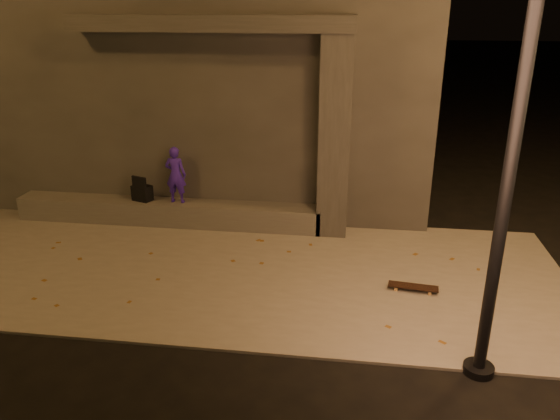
# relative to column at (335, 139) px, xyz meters

# --- Properties ---
(ground) EXTENTS (120.00, 120.00, 0.00)m
(ground) POSITION_rel_column_xyz_m (-1.70, -3.75, -1.84)
(ground) COLOR black
(ground) RESTS_ON ground
(sidewalk) EXTENTS (11.00, 4.40, 0.04)m
(sidewalk) POSITION_rel_column_xyz_m (-1.70, -1.75, -1.82)
(sidewalk) COLOR slate
(sidewalk) RESTS_ON ground
(building) EXTENTS (9.00, 5.10, 5.22)m
(building) POSITION_rel_column_xyz_m (-2.70, 2.74, 0.77)
(building) COLOR #393734
(building) RESTS_ON ground
(ledge) EXTENTS (6.00, 0.55, 0.45)m
(ledge) POSITION_rel_column_xyz_m (-3.20, 0.00, -1.58)
(ledge) COLOR #56524E
(ledge) RESTS_ON sidewalk
(column) EXTENTS (0.55, 0.55, 3.60)m
(column) POSITION_rel_column_xyz_m (0.00, 0.00, 0.00)
(column) COLOR #393734
(column) RESTS_ON sidewalk
(canopy) EXTENTS (5.00, 0.70, 0.28)m
(canopy) POSITION_rel_column_xyz_m (-2.20, 0.05, 1.94)
(canopy) COLOR #393734
(canopy) RESTS_ON column
(skateboarder) EXTENTS (0.41, 0.28, 1.10)m
(skateboarder) POSITION_rel_column_xyz_m (-2.99, 0.00, -0.80)
(skateboarder) COLOR #391BB5
(skateboarder) RESTS_ON ledge
(backpack) EXTENTS (0.42, 0.34, 0.51)m
(backpack) POSITION_rel_column_xyz_m (-3.70, 0.00, -1.17)
(backpack) COLOR black
(backpack) RESTS_ON ledge
(skateboard) EXTENTS (0.76, 0.28, 0.08)m
(skateboard) POSITION_rel_column_xyz_m (1.34, -2.10, -1.73)
(skateboard) COLOR black
(skateboard) RESTS_ON sidewalk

